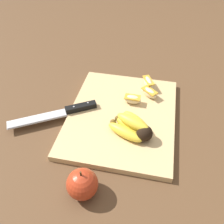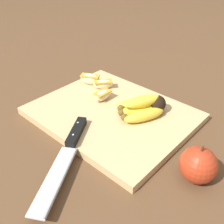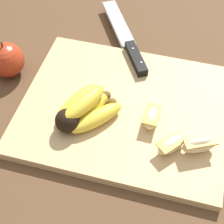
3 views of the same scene
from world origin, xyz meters
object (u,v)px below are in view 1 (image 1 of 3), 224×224
(apple_wedge_near, at_px, (149,93))
(apple_wedge_far, at_px, (148,83))
(banana_bunch, at_px, (133,127))
(apple_wedge_middle, at_px, (132,99))
(chefs_knife, at_px, (66,111))
(whole_apple, at_px, (82,184))

(apple_wedge_near, relative_size, apple_wedge_far, 0.93)
(banana_bunch, xyz_separation_m, apple_wedge_far, (-0.22, 0.02, -0.00))
(apple_wedge_middle, distance_m, apple_wedge_far, 0.10)
(banana_bunch, relative_size, apple_wedge_middle, 2.47)
(chefs_knife, distance_m, whole_apple, 0.28)
(apple_wedge_near, relative_size, whole_apple, 0.71)
(banana_bunch, distance_m, apple_wedge_middle, 0.13)
(apple_wedge_far, relative_size, whole_apple, 0.77)
(apple_wedge_middle, relative_size, whole_apple, 0.64)
(banana_bunch, bearing_deg, whole_apple, -24.12)
(apple_wedge_middle, relative_size, apple_wedge_far, 0.84)
(chefs_knife, distance_m, apple_wedge_middle, 0.22)
(apple_wedge_middle, distance_m, whole_apple, 0.34)
(apple_wedge_near, relative_size, apple_wedge_middle, 1.11)
(apple_wedge_near, height_order, whole_apple, whole_apple)
(apple_wedge_near, xyz_separation_m, apple_wedge_far, (-0.05, -0.01, 0.00))
(apple_wedge_far, height_order, whole_apple, whole_apple)
(apple_wedge_near, distance_m, apple_wedge_middle, 0.07)
(apple_wedge_middle, xyz_separation_m, whole_apple, (0.33, -0.07, 0.00))
(whole_apple, bearing_deg, apple_wedge_near, 162.26)
(banana_bunch, bearing_deg, chefs_knife, -99.94)
(whole_apple, bearing_deg, chefs_knife, -152.24)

